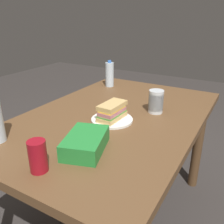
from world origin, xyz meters
TOP-DOWN VIEW (x-y plane):
  - ground_plane at (0.00, 0.00)m, footprint 8.00×8.00m
  - dining_table at (0.00, 0.00)m, footprint 1.41×0.91m
  - paper_plate at (-0.07, -0.03)m, footprint 0.22×0.22m
  - sandwich at (-0.07, -0.03)m, footprint 0.19×0.10m
  - soda_can_red at (-0.59, -0.02)m, footprint 0.07×0.07m
  - chip_bag at (-0.39, -0.09)m, footprint 0.26×0.21m
  - water_bottle_tall at (0.48, 0.31)m, footprint 0.06×0.06m
  - plastic_cup_stack at (0.15, -0.19)m, footprint 0.08×0.08m

SIDE VIEW (x-z plane):
  - ground_plane at x=0.00m, z-range 0.00..0.00m
  - dining_table at x=0.00m, z-range 0.28..1.04m
  - paper_plate at x=-0.07m, z-range 0.76..0.77m
  - chip_bag at x=-0.39m, z-range 0.76..0.83m
  - sandwich at x=-0.07m, z-range 0.77..0.85m
  - soda_can_red at x=-0.59m, z-range 0.76..0.88m
  - plastic_cup_stack at x=0.15m, z-range 0.76..0.89m
  - water_bottle_tall at x=0.48m, z-range 0.75..0.95m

